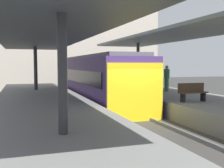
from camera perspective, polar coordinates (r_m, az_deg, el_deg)
ground_plane at (r=12.87m, az=3.76°, el=-8.15°), size 80.00×80.00×0.00m
platform_left at (r=11.89m, az=-13.57°, el=-6.81°), size 4.40×28.00×1.00m
platform_right at (r=14.62m, az=17.74°, el=-4.86°), size 4.40×28.00×1.00m
track_ballast at (r=12.85m, az=3.76°, el=-7.71°), size 3.20×28.00×0.20m
rail_near_side at (r=12.57m, az=0.70°, el=-7.18°), size 0.08×28.00×0.14m
rail_far_side at (r=13.10m, az=6.70°, el=-6.74°), size 0.08×28.00×0.14m
commuter_train at (r=18.88m, az=-3.82°, el=1.05°), size 2.78×14.56×3.10m
canopy_left at (r=13.14m, az=-14.36°, el=9.54°), size 4.18×21.00×3.12m
canopy_right at (r=15.69m, az=14.98°, el=10.04°), size 4.18×21.00×3.52m
platform_bench at (r=13.26m, az=16.39°, el=-1.53°), size 1.40×0.41×0.86m
passenger_near_bench at (r=17.88m, az=11.33°, el=1.25°), size 0.36×0.36×1.67m
station_building_backdrop at (r=32.35m, az=-7.51°, el=8.97°), size 18.00×6.00×11.00m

